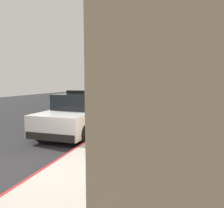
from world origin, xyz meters
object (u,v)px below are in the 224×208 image
police_cruiser (83,113)px  street_tree (157,57)px  fire_hydrant (119,121)px  parked_car_silver_ahead (127,99)px

police_cruiser → street_tree: 7.45m
police_cruiser → fire_hydrant: 1.66m
parked_car_silver_ahead → fire_hydrant: 7.91m
police_cruiser → parked_car_silver_ahead: 7.54m
fire_hydrant → street_tree: size_ratio=0.15×
parked_car_silver_ahead → fire_hydrant: size_ratio=6.37×
police_cruiser → parked_car_silver_ahead: police_cruiser is taller
fire_hydrant → police_cruiser: bearing=172.9°
fire_hydrant → parked_car_silver_ahead: bearing=101.6°
parked_car_silver_ahead → street_tree: bearing=-25.7°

